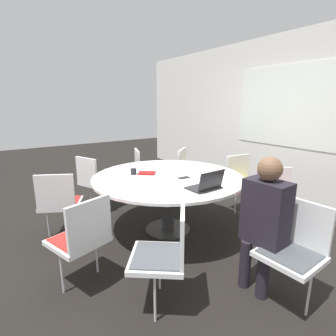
{
  "coord_description": "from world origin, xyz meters",
  "views": [
    {
      "loc": [
        2.58,
        -1.75,
        1.61
      ],
      "look_at": [
        0.0,
        0.0,
        0.83
      ],
      "focal_mm": 28.0,
      "sensor_mm": 36.0,
      "label": 1
    }
  ],
  "objects_px": {
    "chair_1": "(274,197)",
    "chair_4": "(145,169)",
    "chair_7": "(82,235)",
    "person_0": "(264,215)",
    "chair_0": "(295,245)",
    "chair_6": "(59,200)",
    "chair_8": "(166,250)",
    "chair_3": "(189,169)",
    "cell_phone": "(184,178)",
    "spiral_notebook": "(147,173)",
    "chair_2": "(243,179)",
    "chair_5": "(94,179)",
    "laptop": "(207,185)",
    "coffee_cup": "(133,171)"
  },
  "relations": [
    {
      "from": "chair_0",
      "to": "person_0",
      "type": "height_order",
      "value": "person_0"
    },
    {
      "from": "chair_1",
      "to": "chair_5",
      "type": "distance_m",
      "value": 2.53
    },
    {
      "from": "chair_2",
      "to": "coffee_cup",
      "type": "height_order",
      "value": "chair_2"
    },
    {
      "from": "chair_2",
      "to": "chair_8",
      "type": "relative_size",
      "value": 1.0
    },
    {
      "from": "chair_3",
      "to": "laptop",
      "type": "height_order",
      "value": "laptop"
    },
    {
      "from": "chair_1",
      "to": "person_0",
      "type": "bearing_deg",
      "value": 71.6
    },
    {
      "from": "chair_3",
      "to": "chair_4",
      "type": "relative_size",
      "value": 1.0
    },
    {
      "from": "chair_5",
      "to": "cell_phone",
      "type": "bearing_deg",
      "value": 3.6
    },
    {
      "from": "chair_7",
      "to": "laptop",
      "type": "relative_size",
      "value": 2.4
    },
    {
      "from": "chair_8",
      "to": "coffee_cup",
      "type": "distance_m",
      "value": 1.46
    },
    {
      "from": "chair_8",
      "to": "cell_phone",
      "type": "distance_m",
      "value": 1.24
    },
    {
      "from": "chair_0",
      "to": "person_0",
      "type": "xyz_separation_m",
      "value": [
        -0.24,
        -0.1,
        0.2
      ]
    },
    {
      "from": "chair_2",
      "to": "chair_5",
      "type": "distance_m",
      "value": 2.24
    },
    {
      "from": "chair_0",
      "to": "chair_1",
      "type": "relative_size",
      "value": 1.0
    },
    {
      "from": "spiral_notebook",
      "to": "chair_8",
      "type": "bearing_deg",
      "value": -23.83
    },
    {
      "from": "chair_2",
      "to": "chair_5",
      "type": "height_order",
      "value": "same"
    },
    {
      "from": "spiral_notebook",
      "to": "cell_phone",
      "type": "distance_m",
      "value": 0.5
    },
    {
      "from": "chair_0",
      "to": "spiral_notebook",
      "type": "bearing_deg",
      "value": 7.0
    },
    {
      "from": "chair_3",
      "to": "chair_1",
      "type": "bearing_deg",
      "value": 53.54
    },
    {
      "from": "chair_0",
      "to": "cell_phone",
      "type": "bearing_deg",
      "value": -1.11
    },
    {
      "from": "chair_7",
      "to": "chair_3",
      "type": "bearing_deg",
      "value": 12.4
    },
    {
      "from": "chair_5",
      "to": "chair_1",
      "type": "bearing_deg",
      "value": 15.84
    },
    {
      "from": "chair_4",
      "to": "laptop",
      "type": "distance_m",
      "value": 1.96
    },
    {
      "from": "chair_7",
      "to": "person_0",
      "type": "bearing_deg",
      "value": -52.99
    },
    {
      "from": "chair_5",
      "to": "chair_6",
      "type": "distance_m",
      "value": 0.9
    },
    {
      "from": "chair_1",
      "to": "chair_4",
      "type": "relative_size",
      "value": 1.0
    },
    {
      "from": "chair_1",
      "to": "chair_8",
      "type": "relative_size",
      "value": 1.0
    },
    {
      "from": "chair_5",
      "to": "laptop",
      "type": "bearing_deg",
      "value": -4.42
    },
    {
      "from": "chair_7",
      "to": "cell_phone",
      "type": "xyz_separation_m",
      "value": [
        -0.28,
        1.32,
        0.24
      ]
    },
    {
      "from": "laptop",
      "to": "chair_3",
      "type": "bearing_deg",
      "value": -125.92
    },
    {
      "from": "chair_3",
      "to": "chair_4",
      "type": "distance_m",
      "value": 0.76
    },
    {
      "from": "coffee_cup",
      "to": "chair_0",
      "type": "bearing_deg",
      "value": 14.08
    },
    {
      "from": "chair_1",
      "to": "person_0",
      "type": "xyz_separation_m",
      "value": [
        0.54,
        -0.95,
        0.2
      ]
    },
    {
      "from": "chair_8",
      "to": "chair_3",
      "type": "bearing_deg",
      "value": -4.71
    },
    {
      "from": "chair_3",
      "to": "chair_2",
      "type": "bearing_deg",
      "value": 71.06
    },
    {
      "from": "chair_1",
      "to": "chair_5",
      "type": "height_order",
      "value": "same"
    },
    {
      "from": "chair_6",
      "to": "spiral_notebook",
      "type": "distance_m",
      "value": 1.09
    },
    {
      "from": "chair_2",
      "to": "chair_1",
      "type": "bearing_deg",
      "value": 75.46
    },
    {
      "from": "chair_1",
      "to": "cell_phone",
      "type": "bearing_deg",
      "value": 7.04
    },
    {
      "from": "chair_3",
      "to": "coffee_cup",
      "type": "distance_m",
      "value": 1.45
    },
    {
      "from": "spiral_notebook",
      "to": "cell_phone",
      "type": "relative_size",
      "value": 1.8
    },
    {
      "from": "chair_8",
      "to": "laptop",
      "type": "bearing_deg",
      "value": -24.67
    },
    {
      "from": "chair_5",
      "to": "coffee_cup",
      "type": "distance_m",
      "value": 0.94
    },
    {
      "from": "chair_3",
      "to": "cell_phone",
      "type": "height_order",
      "value": "chair_3"
    },
    {
      "from": "chair_6",
      "to": "laptop",
      "type": "bearing_deg",
      "value": -17.17
    },
    {
      "from": "chair_4",
      "to": "chair_8",
      "type": "xyz_separation_m",
      "value": [
        2.31,
        -1.11,
        0.0
      ]
    },
    {
      "from": "chair_0",
      "to": "chair_6",
      "type": "bearing_deg",
      "value": 29.12
    },
    {
      "from": "chair_2",
      "to": "chair_4",
      "type": "relative_size",
      "value": 1.0
    },
    {
      "from": "chair_0",
      "to": "chair_2",
      "type": "relative_size",
      "value": 1.0
    },
    {
      "from": "chair_0",
      "to": "chair_8",
      "type": "distance_m",
      "value": 1.04
    }
  ]
}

